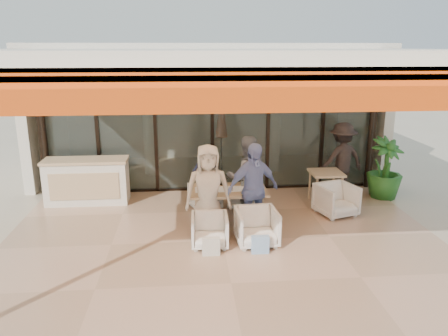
{
  "coord_description": "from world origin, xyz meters",
  "views": [
    {
      "loc": [
        -0.61,
        -7.29,
        3.43
      ],
      "look_at": [
        0.1,
        0.9,
        1.15
      ],
      "focal_mm": 35.0,
      "sensor_mm": 36.0,
      "label": 1
    }
  ],
  "objects_px": {
    "potted_palm": "(385,168)",
    "chair_far_left": "(205,195)",
    "chair_near_right": "(257,225)",
    "side_chair": "(336,198)",
    "diner_periwinkle": "(253,189)",
    "side_table": "(326,176)",
    "standing_woman": "(342,160)",
    "diner_grey": "(246,177)",
    "dining_table": "(228,192)",
    "chair_near_left": "(210,229)",
    "host_counter": "(87,181)",
    "diner_cream": "(208,191)",
    "chair_far_right": "(243,194)",
    "diner_navy": "(206,183)"
  },
  "relations": [
    {
      "from": "chair_far_left",
      "to": "diner_navy",
      "type": "xyz_separation_m",
      "value": [
        0.0,
        -0.5,
        0.44
      ]
    },
    {
      "from": "chair_near_left",
      "to": "potted_palm",
      "type": "relative_size",
      "value": 0.46
    },
    {
      "from": "host_counter",
      "to": "dining_table",
      "type": "distance_m",
      "value": 3.39
    },
    {
      "from": "chair_near_right",
      "to": "side_chair",
      "type": "distance_m",
      "value": 2.26
    },
    {
      "from": "potted_palm",
      "to": "diner_grey",
      "type": "bearing_deg",
      "value": -165.88
    },
    {
      "from": "chair_far_left",
      "to": "dining_table",
      "type": "bearing_deg",
      "value": 94.71
    },
    {
      "from": "diner_periwinkle",
      "to": "potted_palm",
      "type": "distance_m",
      "value": 3.79
    },
    {
      "from": "diner_cream",
      "to": "diner_navy",
      "type": "bearing_deg",
      "value": 88.8
    },
    {
      "from": "potted_palm",
      "to": "chair_near_right",
      "type": "bearing_deg",
      "value": -146.25
    },
    {
      "from": "chair_near_left",
      "to": "chair_near_right",
      "type": "xyz_separation_m",
      "value": [
        0.84,
        0.0,
        0.04
      ]
    },
    {
      "from": "diner_grey",
      "to": "chair_far_right",
      "type": "bearing_deg",
      "value": -97.78
    },
    {
      "from": "diner_cream",
      "to": "diner_periwinkle",
      "type": "relative_size",
      "value": 0.99
    },
    {
      "from": "dining_table",
      "to": "diner_grey",
      "type": "xyz_separation_m",
      "value": [
        0.43,
        0.44,
        0.17
      ]
    },
    {
      "from": "diner_cream",
      "to": "side_chair",
      "type": "bearing_deg",
      "value": 14.21
    },
    {
      "from": "potted_palm",
      "to": "chair_far_left",
      "type": "bearing_deg",
      "value": -175.3
    },
    {
      "from": "chair_near_right",
      "to": "host_counter",
      "type": "bearing_deg",
      "value": 141.17
    },
    {
      "from": "diner_grey",
      "to": "host_counter",
      "type": "bearing_deg",
      "value": -24.61
    },
    {
      "from": "potted_palm",
      "to": "chair_far_right",
      "type": "bearing_deg",
      "value": -174.14
    },
    {
      "from": "chair_near_left",
      "to": "diner_navy",
      "type": "relative_size",
      "value": 0.44
    },
    {
      "from": "diner_navy",
      "to": "standing_woman",
      "type": "bearing_deg",
      "value": -159.72
    },
    {
      "from": "diner_navy",
      "to": "side_table",
      "type": "relative_size",
      "value": 2.01
    },
    {
      "from": "chair_near_right",
      "to": "side_table",
      "type": "relative_size",
      "value": 0.99
    },
    {
      "from": "chair_far_left",
      "to": "side_chair",
      "type": "height_order",
      "value": "side_chair"
    },
    {
      "from": "host_counter",
      "to": "standing_woman",
      "type": "xyz_separation_m",
      "value": [
        5.88,
        0.08,
        0.35
      ]
    },
    {
      "from": "host_counter",
      "to": "chair_near_right",
      "type": "bearing_deg",
      "value": -35.25
    },
    {
      "from": "chair_far_right",
      "to": "diner_cream",
      "type": "distance_m",
      "value": 1.73
    },
    {
      "from": "side_table",
      "to": "side_chair",
      "type": "xyz_separation_m",
      "value": [
        0.0,
        -0.75,
        -0.26
      ]
    },
    {
      "from": "potted_palm",
      "to": "side_table",
      "type": "bearing_deg",
      "value": -170.62
    },
    {
      "from": "chair_far_left",
      "to": "side_chair",
      "type": "xyz_separation_m",
      "value": [
        2.73,
        -0.65,
        0.06
      ]
    },
    {
      "from": "chair_far_left",
      "to": "chair_far_right",
      "type": "relative_size",
      "value": 1.04
    },
    {
      "from": "dining_table",
      "to": "diner_grey",
      "type": "relative_size",
      "value": 0.88
    },
    {
      "from": "chair_near_left",
      "to": "standing_woman",
      "type": "relative_size",
      "value": 0.37
    },
    {
      "from": "chair_far_right",
      "to": "standing_woman",
      "type": "height_order",
      "value": "standing_woman"
    },
    {
      "from": "host_counter",
      "to": "diner_grey",
      "type": "distance_m",
      "value": 3.63
    },
    {
      "from": "side_chair",
      "to": "standing_woman",
      "type": "xyz_separation_m",
      "value": [
        0.53,
        1.28,
        0.5
      ]
    },
    {
      "from": "standing_woman",
      "to": "potted_palm",
      "type": "height_order",
      "value": "standing_woman"
    },
    {
      "from": "dining_table",
      "to": "diner_navy",
      "type": "xyz_separation_m",
      "value": [
        -0.41,
        0.44,
        0.06
      ]
    },
    {
      "from": "side_chair",
      "to": "host_counter",
      "type": "bearing_deg",
      "value": 149.13
    },
    {
      "from": "dining_table",
      "to": "chair_near_left",
      "type": "xyz_separation_m",
      "value": [
        -0.41,
        -0.96,
        -0.36
      ]
    },
    {
      "from": "chair_near_right",
      "to": "diner_cream",
      "type": "relative_size",
      "value": 0.42
    },
    {
      "from": "chair_far_left",
      "to": "chair_near_right",
      "type": "distance_m",
      "value": 2.08
    },
    {
      "from": "diner_periwinkle",
      "to": "side_chair",
      "type": "xyz_separation_m",
      "value": [
        1.89,
        0.75,
        -0.5
      ]
    },
    {
      "from": "chair_far_left",
      "to": "diner_cream",
      "type": "xyz_separation_m",
      "value": [
        0.0,
        -1.4,
        0.56
      ]
    },
    {
      "from": "diner_cream",
      "to": "diner_periwinkle",
      "type": "distance_m",
      "value": 0.84
    },
    {
      "from": "chair_far_right",
      "to": "potted_palm",
      "type": "bearing_deg",
      "value": -156.81
    },
    {
      "from": "chair_near_right",
      "to": "diner_cream",
      "type": "distance_m",
      "value": 1.1
    },
    {
      "from": "dining_table",
      "to": "standing_woman",
      "type": "height_order",
      "value": "standing_woman"
    },
    {
      "from": "dining_table",
      "to": "side_chair",
      "type": "xyz_separation_m",
      "value": [
        2.31,
        0.3,
        -0.31
      ]
    },
    {
      "from": "standing_woman",
      "to": "diner_grey",
      "type": "bearing_deg",
      "value": 11.32
    },
    {
      "from": "chair_far_right",
      "to": "dining_table",
      "type": "bearing_deg",
      "value": 83.05
    }
  ]
}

